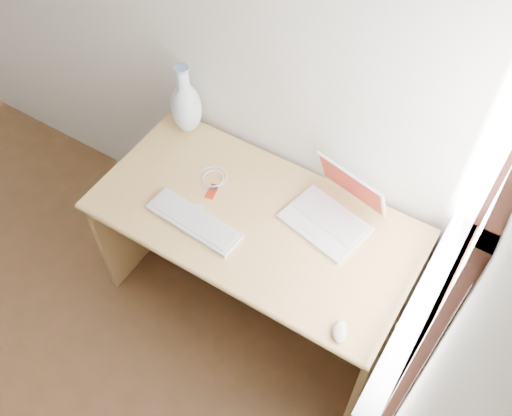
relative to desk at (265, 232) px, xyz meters
The scene contains 9 objects.
window 1.10m from the desk, 11.60° to the right, with size 0.11×0.99×1.10m.
desk is the anchor object (origin of this frame).
laptop 0.38m from the desk, 17.56° to the left, with size 0.38×0.35×0.23m.
external_keyboard 0.38m from the desk, 129.72° to the right, with size 0.43×0.16×0.02m.
mouse 0.69m from the desk, 34.30° to the right, with size 0.06×0.09×0.03m, color white.
ipod 0.32m from the desk, 163.74° to the right, with size 0.05×0.09×0.01m.
cable_coil 0.35m from the desk, behind, with size 0.13×0.13×0.01m, color white.
remote 0.37m from the desk, 138.57° to the right, with size 0.03×0.09×0.01m, color white.
vase 0.68m from the desk, 160.49° to the left, with size 0.14×0.14×0.36m.
Camera 1 is at (1.69, 0.17, 2.65)m, focal length 40.00 mm.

